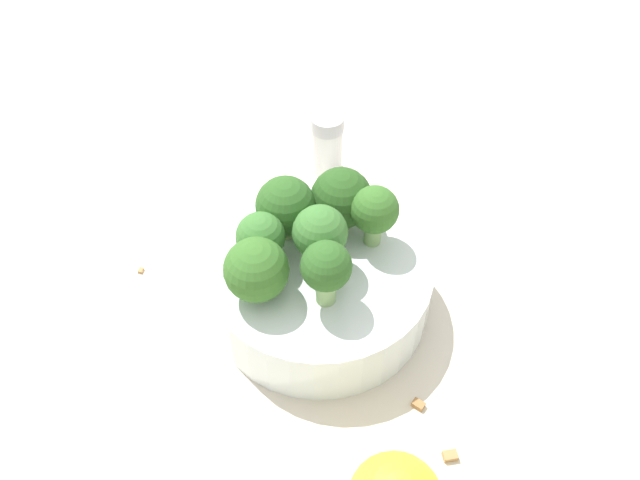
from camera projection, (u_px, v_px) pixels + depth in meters
name	position (u px, v px, depth m)	size (l,w,h in m)	color
ground_plane	(320.00, 304.00, 0.52)	(3.00, 3.00, 0.00)	beige
bowl	(320.00, 286.00, 0.50)	(0.18, 0.18, 0.05)	silver
broccoli_floret_0	(320.00, 232.00, 0.45)	(0.04, 0.04, 0.06)	#8EB770
broccoli_floret_1	(326.00, 269.00, 0.43)	(0.04, 0.04, 0.06)	#8EB770
broccoli_floret_2	(286.00, 207.00, 0.48)	(0.05, 0.05, 0.05)	#7A9E5B
broccoli_floret_3	(374.00, 210.00, 0.47)	(0.04, 0.04, 0.05)	#84AD66
broccoli_floret_4	(261.00, 239.00, 0.46)	(0.04, 0.04, 0.05)	#84AD66
broccoli_floret_5	(253.00, 266.00, 0.44)	(0.05, 0.05, 0.05)	#84AD66
broccoli_floret_6	(341.00, 199.00, 0.49)	(0.05, 0.05, 0.05)	#8EB770
pepper_shaker	(327.00, 144.00, 0.61)	(0.03, 0.03, 0.06)	silver
almond_crumb_0	(451.00, 454.00, 0.43)	(0.01, 0.01, 0.01)	#AD7F4C
almond_crumb_1	(419.00, 403.00, 0.45)	(0.01, 0.01, 0.01)	olive
almond_crumb_2	(141.00, 269.00, 0.54)	(0.01, 0.00, 0.01)	#AD7F4C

